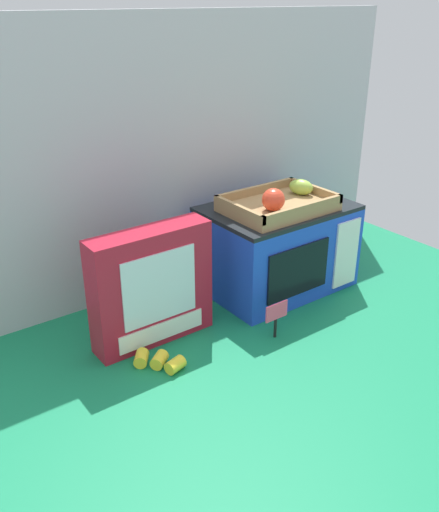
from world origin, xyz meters
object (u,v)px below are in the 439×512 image
object	(u,v)px
price_sign	(276,315)
loose_toy_banana	(159,361)
food_groups_crate	(279,203)
cookie_set_box	(152,287)
toy_microwave	(277,247)

from	to	relation	value
price_sign	loose_toy_banana	distance (m)	0.32
food_groups_crate	cookie_set_box	xyz separation A→B (m)	(-0.42, -0.01, -0.13)
toy_microwave	cookie_set_box	distance (m)	0.45
food_groups_crate	cookie_set_box	distance (m)	0.44
food_groups_crate	loose_toy_banana	world-z (taller)	food_groups_crate
cookie_set_box	price_sign	xyz separation A→B (m)	(0.26, -0.18, -0.08)
price_sign	cookie_set_box	bearing A→B (deg)	144.56
toy_microwave	price_sign	world-z (taller)	toy_microwave
food_groups_crate	loose_toy_banana	xyz separation A→B (m)	(-0.48, -0.12, -0.26)
cookie_set_box	loose_toy_banana	size ratio (longest dim) A/B	2.61
toy_microwave	food_groups_crate	distance (m)	0.15
food_groups_crate	price_sign	distance (m)	0.33
toy_microwave	food_groups_crate	size ratio (longest dim) A/B	1.42
price_sign	food_groups_crate	bearing A→B (deg)	48.48
food_groups_crate	price_sign	size ratio (longest dim) A/B	2.95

